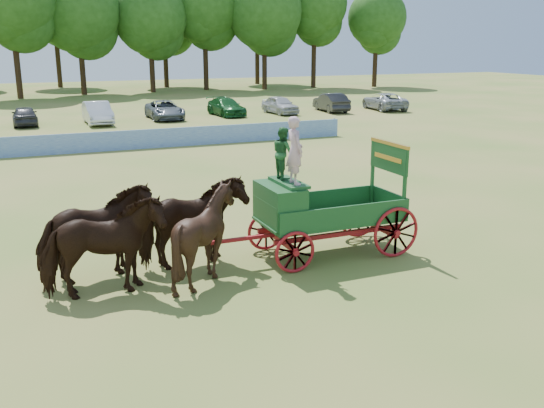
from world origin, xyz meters
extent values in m
plane|color=olive|center=(0.00, 0.00, 0.00)|extent=(160.00, 160.00, 0.00)
imported|color=black|center=(-4.86, -1.57, 1.16)|extent=(2.75, 1.27, 2.32)
imported|color=black|center=(-4.86, -0.47, 1.16)|extent=(2.96, 1.83, 2.32)
imported|color=black|center=(-2.46, -1.57, 1.16)|extent=(2.12, 1.89, 2.32)
imported|color=black|center=(-2.46, -0.47, 1.16)|extent=(2.89, 1.61, 2.32)
cube|color=#A21025|center=(-0.26, -1.02, 0.60)|extent=(0.12, 2.00, 0.12)
cube|color=#A21025|center=(2.74, -1.02, 0.60)|extent=(0.12, 2.00, 0.12)
cube|color=#A21025|center=(1.24, -1.57, 0.72)|extent=(3.80, 0.10, 0.12)
cube|color=#A21025|center=(1.24, -0.47, 0.72)|extent=(3.80, 0.10, 0.12)
cube|color=#A21025|center=(-1.16, -1.02, 0.75)|extent=(2.80, 0.09, 0.09)
cube|color=#1C5428|center=(1.24, -1.02, 1.00)|extent=(3.80, 1.80, 0.10)
cube|color=#1C5428|center=(1.24, -1.90, 1.30)|extent=(3.80, 0.06, 0.55)
cube|color=#1C5428|center=(1.24, -0.14, 1.30)|extent=(3.80, 0.06, 0.55)
cube|color=#1C5428|center=(3.12, -1.02, 1.30)|extent=(0.06, 1.80, 0.55)
cube|color=#1C5428|center=(-0.26, -1.02, 1.55)|extent=(0.85, 1.70, 1.05)
cube|color=#1C5428|center=(-0.01, -1.02, 2.12)|extent=(0.55, 1.50, 0.08)
cube|color=#1C5428|center=(-0.64, -1.02, 1.35)|extent=(0.10, 1.60, 0.65)
cube|color=#1C5428|center=(-0.46, -1.02, 1.05)|extent=(0.55, 1.60, 0.06)
cube|color=#1C5428|center=(3.04, -1.82, 1.95)|extent=(0.08, 0.08, 1.80)
cube|color=#1C5428|center=(3.04, -0.22, 1.95)|extent=(0.08, 0.08, 1.80)
cube|color=#1C5428|center=(3.04, -1.02, 2.55)|extent=(0.07, 1.75, 0.75)
cube|color=#C38832|center=(3.04, -1.02, 2.95)|extent=(0.08, 1.80, 0.09)
cube|color=#C38832|center=(3.00, -1.02, 2.55)|extent=(0.02, 1.30, 0.12)
torus|color=#A21025|center=(-0.26, -1.97, 0.55)|extent=(1.09, 0.09, 1.09)
torus|color=#A21025|center=(-0.26, -0.07, 0.55)|extent=(1.09, 0.09, 1.09)
torus|color=#A21025|center=(2.74, -1.97, 0.70)|extent=(1.39, 0.09, 1.39)
torus|color=#A21025|center=(2.74, -0.07, 0.70)|extent=(1.39, 0.09, 1.39)
imported|color=#CF9EAF|center=(-0.01, -1.37, 3.02)|extent=(0.41, 0.63, 1.71)
imported|color=#225C2B|center=(-0.01, -0.67, 2.84)|extent=(0.52, 0.66, 1.36)
cube|color=#1F47A9|center=(-1.00, 18.00, 0.53)|extent=(26.00, 0.08, 1.05)
imported|color=#333338|center=(-5.72, 30.69, 0.69)|extent=(1.65, 4.06, 1.38)
imported|color=silver|center=(-0.93, 29.62, 0.79)|extent=(1.71, 4.79, 1.57)
imported|color=slate|center=(4.11, 30.53, 0.70)|extent=(2.43, 5.07, 1.39)
imported|color=#144C1E|center=(9.14, 30.91, 0.68)|extent=(2.24, 4.83, 1.37)
imported|color=#B2B2B7|center=(13.58, 30.40, 0.72)|extent=(1.96, 4.32, 1.44)
imported|color=#262628|center=(18.17, 30.20, 0.77)|extent=(2.11, 4.80, 1.53)
imported|color=#999EA5|center=(23.03, 29.63, 0.72)|extent=(3.10, 5.49, 1.45)
cylinder|color=#382314|center=(-5.59, 53.50, 2.70)|extent=(0.60, 0.60, 5.40)
cylinder|color=#382314|center=(1.04, 55.98, 2.43)|extent=(0.60, 0.60, 4.86)
sphere|color=#1E4813|center=(1.04, 55.98, 8.95)|extent=(8.96, 8.96, 8.96)
cylinder|color=#382314|center=(8.84, 56.39, 2.30)|extent=(0.60, 0.60, 4.61)
sphere|color=#1E4813|center=(8.84, 56.39, 8.49)|extent=(8.38, 8.38, 8.38)
cylinder|color=#382314|center=(15.62, 57.44, 2.70)|extent=(0.60, 0.60, 5.40)
sphere|color=#1E4813|center=(15.62, 57.44, 9.94)|extent=(8.67, 8.67, 8.67)
cylinder|color=#382314|center=(22.37, 55.10, 2.51)|extent=(0.60, 0.60, 5.01)
sphere|color=#1E4813|center=(22.37, 55.10, 9.23)|extent=(9.05, 9.05, 9.05)
cylinder|color=#382314|center=(29.43, 55.79, 2.78)|extent=(0.60, 0.60, 5.57)
sphere|color=#1E4813|center=(29.43, 55.79, 10.26)|extent=(8.12, 8.12, 8.12)
cylinder|color=#382314|center=(37.46, 54.04, 2.35)|extent=(0.60, 0.60, 4.70)
sphere|color=#1E4813|center=(37.46, 54.04, 8.67)|extent=(7.44, 7.44, 7.44)
cylinder|color=#382314|center=(-0.51, 68.78, 2.79)|extent=(0.60, 0.60, 5.58)
sphere|color=#1E4813|center=(-0.51, 68.78, 10.27)|extent=(8.29, 8.29, 8.29)
cylinder|color=#382314|center=(12.24, 63.88, 2.45)|extent=(0.60, 0.60, 4.89)
sphere|color=#1E4813|center=(12.24, 63.88, 9.01)|extent=(8.58, 8.58, 8.58)
cylinder|color=#382314|center=(25.34, 64.99, 2.80)|extent=(0.60, 0.60, 5.59)
sphere|color=#1E4813|center=(25.34, 64.99, 10.31)|extent=(8.55, 8.55, 8.55)
camera|label=1|loc=(-6.39, -14.94, 5.64)|focal=40.00mm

